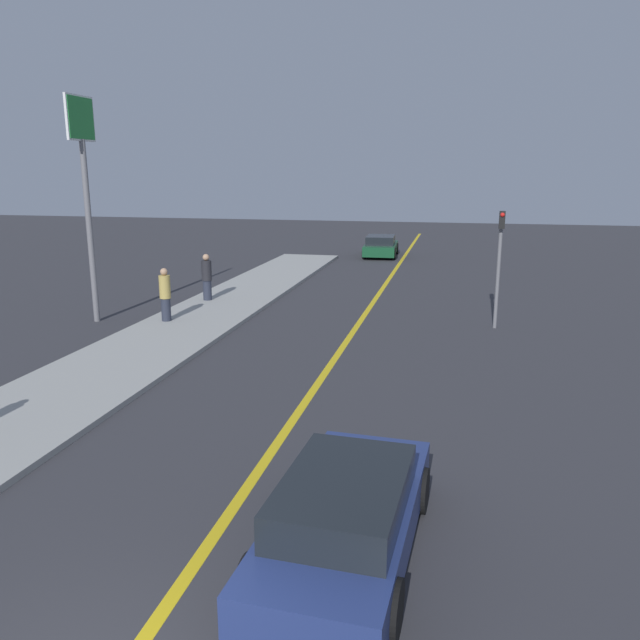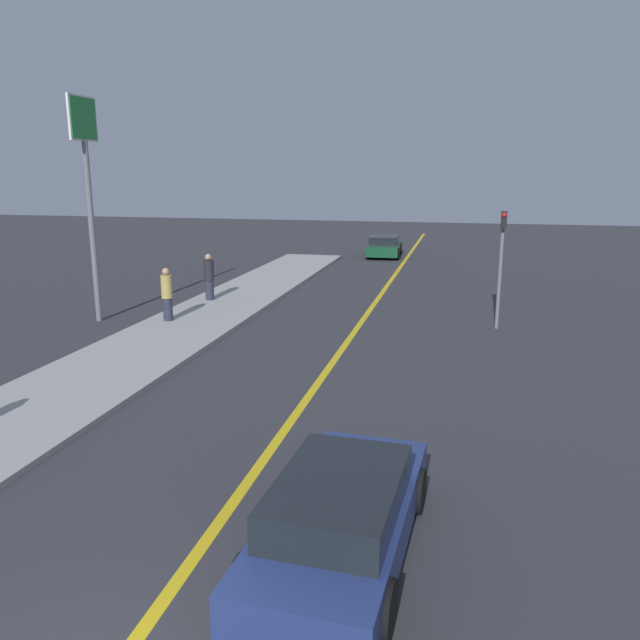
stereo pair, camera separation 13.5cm
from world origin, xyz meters
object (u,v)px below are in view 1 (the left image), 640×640
car_near_right_lane (346,515)px  car_ahead_center (381,246)px  traffic_light (499,257)px  pedestrian_mid_group (165,295)px  roadside_sign (84,163)px  pedestrian_far_standing (207,277)px

car_near_right_lane → car_ahead_center: bearing=99.4°
car_ahead_center → traffic_light: traffic_light is taller
pedestrian_mid_group → roadside_sign: bearing=-178.7°
pedestrian_far_standing → traffic_light: 11.04m
car_ahead_center → pedestrian_far_standing: (-4.91, -15.26, 0.42)m
roadside_sign → pedestrian_mid_group: bearing=1.3°
roadside_sign → car_ahead_center: bearing=68.4°
pedestrian_mid_group → traffic_light: traffic_light is taller
car_ahead_center → roadside_sign: 20.86m
car_near_right_lane → roadside_sign: size_ratio=0.61×
car_near_right_lane → pedestrian_mid_group: (-8.25, 11.54, 0.42)m
pedestrian_mid_group → pedestrian_far_standing: size_ratio=0.99×
car_ahead_center → pedestrian_mid_group: pedestrian_mid_group is taller
car_ahead_center → car_near_right_lane: bearing=-86.5°
traffic_light → car_near_right_lane: bearing=-100.9°
pedestrian_far_standing → roadside_sign: 6.18m
car_ahead_center → pedestrian_mid_group: 19.47m
car_ahead_center → roadside_sign: (-7.49, -18.90, 4.70)m
car_ahead_center → roadside_sign: size_ratio=0.57×
pedestrian_far_standing → pedestrian_mid_group: bearing=-90.0°
car_ahead_center → traffic_light: bearing=-73.5°
pedestrian_mid_group → pedestrian_far_standing: pedestrian_far_standing is taller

